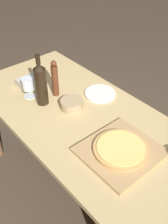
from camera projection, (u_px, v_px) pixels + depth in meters
ground_plane at (82, 188)px, 2.10m from camera, size 12.00×12.00×0.00m
dining_table at (82, 127)px, 1.68m from camera, size 0.78×1.66×0.77m
cutting_board at (120, 151)px, 1.37m from camera, size 0.39×0.36×0.02m
pizza at (121, 149)px, 1.36m from camera, size 0.29×0.29×0.02m
wine_bottle at (41, 84)px, 1.62m from camera, size 0.08×0.08×0.34m
pepper_mill at (55, 79)px, 1.71m from camera, size 0.04×0.04×0.26m
wine_glass at (28, 85)px, 1.71m from camera, size 0.08×0.08×0.14m
small_bowl at (71, 104)px, 1.65m from camera, size 0.14×0.14×0.06m
dinner_plate at (100, 93)px, 1.78m from camera, size 0.21×0.21×0.01m
food_container at (31, 81)px, 1.87m from camera, size 0.18×0.12×0.05m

